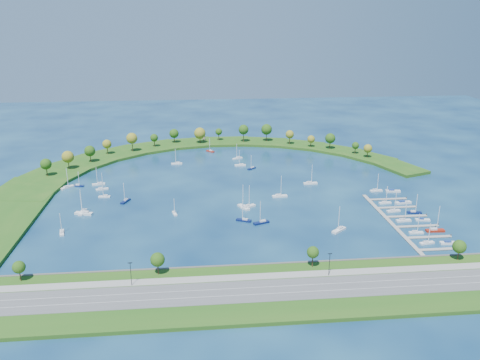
{
  "coord_description": "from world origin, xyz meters",
  "views": [
    {
      "loc": [
        -23.89,
        -289.78,
        103.22
      ],
      "look_at": [
        5.0,
        5.0,
        4.0
      ],
      "focal_mm": 36.74,
      "sensor_mm": 36.0,
      "label": 1
    }
  ],
  "objects": [
    {
      "name": "docked_boat_3",
      "position": [
        96.0,
        -74.3,
        0.96
      ],
      "size": [
        9.47,
        3.05,
        13.76
      ],
      "rotation": [
        0.0,
        0.0,
        -0.05
      ],
      "color": "maroon",
      "rests_on": "ground"
    },
    {
      "name": "moored_boat_17",
      "position": [
        -90.63,
        -58.34,
        0.87
      ],
      "size": [
        3.67,
        7.57,
        10.72
      ],
      "rotation": [
        0.0,
        0.0,
        1.8
      ],
      "color": "silver",
      "rests_on": "ground"
    },
    {
      "name": "moored_boat_3",
      "position": [
        9.25,
        67.29,
        0.9
      ],
      "size": [
        8.21,
        5.76,
        11.88
      ],
      "rotation": [
        0.0,
        0.0,
        3.63
      ],
      "color": "silver",
      "rests_on": "ground"
    },
    {
      "name": "docked_boat_1",
      "position": [
        95.97,
        -88.52,
        0.66
      ],
      "size": [
        8.92,
        3.15,
        1.78
      ],
      "rotation": [
        0.0,
        0.0,
        -0.08
      ],
      "color": "silver",
      "rests_on": "ground"
    },
    {
      "name": "moored_boat_4",
      "position": [
        5.92,
        -32.54,
        0.94
      ],
      "size": [
        9.03,
        6.78,
        13.24
      ],
      "rotation": [
        0.0,
        0.0,
        0.54
      ],
      "color": "silver",
      "rests_on": "ground"
    },
    {
      "name": "moored_boat_14",
      "position": [
        16.84,
        40.56,
        0.86
      ],
      "size": [
        6.68,
        5.99,
        10.34
      ],
      "rotation": [
        0.0,
        0.0,
        3.83
      ],
      "color": "#0B1645",
      "rests_on": "ground"
    },
    {
      "name": "moored_boat_10",
      "position": [
        -77.9,
        -7.77,
        0.86
      ],
      "size": [
        7.1,
        2.38,
        10.28
      ],
      "rotation": [
        0.0,
        0.0,
        3.08
      ],
      "color": "silver",
      "rests_on": "ground"
    },
    {
      "name": "moored_boat_16",
      "position": [
        26.65,
        -17.44,
        0.95
      ],
      "size": [
        9.22,
        3.2,
        13.3
      ],
      "rotation": [
        0.0,
        0.0,
        6.36
      ],
      "color": "silver",
      "rests_on": "ground"
    },
    {
      "name": "moored_boat_1",
      "position": [
        50.52,
        4.05,
        0.94
      ],
      "size": [
        9.13,
        3.18,
        13.18
      ],
      "rotation": [
        0.0,
        0.0,
        0.08
      ],
      "color": "silver",
      "rests_on": "ground"
    },
    {
      "name": "docked_boat_0",
      "position": [
        85.54,
        -87.32,
        0.87
      ],
      "size": [
        7.49,
        3.21,
        10.66
      ],
      "rotation": [
        0.0,
        0.0,
        0.17
      ],
      "color": "silver",
      "rests_on": "ground"
    },
    {
      "name": "docked_boat_11",
      "position": [
        97.87,
        -15.36,
        0.67
      ],
      "size": [
        9.17,
        3.75,
        1.82
      ],
      "rotation": [
        0.0,
        0.0,
        -0.14
      ],
      "color": "silver",
      "rests_on": "ground"
    },
    {
      "name": "moored_boat_11",
      "position": [
        1.51,
        -51.81,
        0.9
      ],
      "size": [
        8.3,
        5.48,
        11.91
      ],
      "rotation": [
        0.0,
        0.0,
        2.71
      ],
      "color": "#0B1645",
      "rests_on": "ground"
    },
    {
      "name": "moored_boat_13",
      "position": [
        -10.48,
        89.95,
        0.88
      ],
      "size": [
        6.78,
        6.92,
        11.13
      ],
      "rotation": [
        0.0,
        0.0,
        2.34
      ],
      "color": "maroon",
      "rests_on": "ground"
    },
    {
      "name": "moored_boat_7",
      "position": [
        -97.55,
        13.97,
        0.85
      ],
      "size": [
        7.02,
        3.75,
        9.94
      ],
      "rotation": [
        0.0,
        0.0,
        5.99
      ],
      "color": "#0B1645",
      "rests_on": "ground"
    },
    {
      "name": "docked_boat_2",
      "position": [
        85.54,
        -75.49,
        0.87
      ],
      "size": [
        7.26,
        2.34,
        10.55
      ],
      "rotation": [
        0.0,
        0.0,
        -0.05
      ],
      "color": "silver",
      "rests_on": "ground"
    },
    {
      "name": "dock_system",
      "position": [
        85.3,
        -61.0,
        0.35
      ],
      "size": [
        24.28,
        82.0,
        1.6
      ],
      "color": "gray",
      "rests_on": "ground"
    },
    {
      "name": "docked_boat_10",
      "position": [
        87.93,
        -13.53,
        0.89
      ],
      "size": [
        7.95,
        2.8,
        11.46
      ],
      "rotation": [
        0.0,
        0.0,
        0.08
      ],
      "color": "silver",
      "rests_on": "ground"
    },
    {
      "name": "docked_boat_7",
      "position": [
        96.03,
        -50.09,
        0.89
      ],
      "size": [
        7.98,
        3.28,
        11.38
      ],
      "rotation": [
        0.0,
        0.0,
        -0.15
      ],
      "color": "#0B1645",
      "rests_on": "ground"
    },
    {
      "name": "harbor_tower",
      "position": [
        -14.62,
        121.41,
        4.06
      ],
      "size": [
        2.6,
        2.6,
        4.01
      ],
      "color": "gray",
      "rests_on": "breakwater"
    },
    {
      "name": "south_shoreline",
      "position": [
        0.03,
        -122.88,
        1.0
      ],
      "size": [
        420.0,
        43.1,
        11.6
      ],
      "color": "#1E5015",
      "rests_on": "ground"
    },
    {
      "name": "moored_boat_18",
      "position": [
        -103.93,
        11.09,
        0.94
      ],
      "size": [
        7.72,
        8.48,
        13.2
      ],
      "rotation": [
        0.0,
        0.0,
        0.87
      ],
      "color": "silver",
      "rests_on": "ground"
    },
    {
      "name": "docked_boat_5",
      "position": [
        95.99,
        -60.21,
        0.57
      ],
      "size": [
        7.86,
        3.41,
        1.55
      ],
      "rotation": [
        0.0,
        0.0,
        -0.17
      ],
      "color": "silver",
      "rests_on": "ground"
    },
    {
      "name": "breakwater_trees",
      "position": [
        -16.59,
        88.89,
        10.71
      ],
      "size": [
        234.47,
        94.14,
        14.94
      ],
      "color": "#382314",
      "rests_on": "breakwater"
    },
    {
      "name": "docked_boat_8",
      "position": [
        85.54,
        -34.21,
        0.87
      ],
      "size": [
        7.4,
        2.58,
        10.68
      ],
      "rotation": [
        0.0,
        0.0,
        0.08
      ],
      "color": "silver",
      "rests_on": "ground"
    },
    {
      "name": "moored_boat_19",
      "position": [
        10.33,
        -55.72,
        0.93
      ],
      "size": [
        8.93,
        5.28,
        12.68
      ],
      "rotation": [
        0.0,
        0.0,
        3.5
      ],
      "color": "#0B1645",
      "rests_on": "ground"
    },
    {
      "name": "moored_boat_5",
      "position": [
        -64.37,
        -16.94,
        0.9
      ],
      "size": [
        5.39,
        8.33,
        11.92
      ],
      "rotation": [
        0.0,
        0.0,
        4.29
      ],
      "color": "#0B1645",
      "rests_on": "ground"
    },
    {
      "name": "moored_boat_15",
      "position": [
        -81.65,
        5.9,
        0.88
      ],
      "size": [
        7.92,
        4.36,
        11.22
      ],
      "rotation": [
        0.0,
        0.0,
        0.31
      ],
      "color": "silver",
      "rests_on": "ground"
    },
    {
      "name": "moored_boat_8",
      "position": [
        -85.84,
        -31.78,
        0.92
      ],
      "size": [
        3.49,
        8.74,
        12.5
      ],
      "rotation": [
        0.0,
        0.0,
        4.58
      ],
      "color": "silver",
      "rests_on": "ground"
    },
    {
      "name": "moored_boat_20",
      "position": [
        3.33,
        -33.43,
        0.96
      ],
      "size": [
        6.56,
        9.55,
        13.77
      ],
      "rotation": [
        0.0,
        0.0,
        2.04
      ],
      "color": "silver",
      "rests_on": "ground"
    },
    {
      "name": "moored_boat_2",
      "position": [
        -85.31,
        15.91,
        0.9
      ],
      "size": [
        8.41,
        3.79,
        11.94
      ],
      "rotation": [
        0.0,
        0.0,
        3.33
      ],
      "color": "silver",
      "rests_on": "ground"
    },
    {
      "name": "docked_boat_6",
      "position": [
        85.53,
        -46.79,
        0.89
      ],
      "size": [
        8.03,
        3.35,
        11.45
      ],
      "rotation": [
        0.0,
        0.0,
        0.15
      ],
      "color": "silver",
      "rests_on": "ground"
    },
    {
      "name": "moored_boat_0",
      "position": [
        -84.67,
        -33.93,
        0.99
      ],
      "size": [
        10.27,
        5.37,
        14.54
      ],
      "rotation": [
        0.0,
        0.0,
        2.86
      ],
      "color": "silver",
      "rests_on": "ground"
    },
    {
      "name": "moored_boat_21",
      "position": [
        48.06,
        -68.98,
        0.96
      ],
      "size": [
        8.78,
        7.95,
        13.64
      ],
      "rotation": [
        0.0,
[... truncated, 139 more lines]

